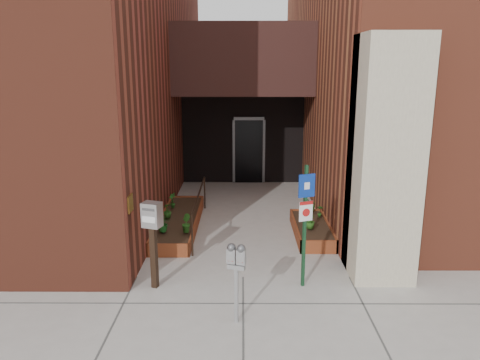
{
  "coord_description": "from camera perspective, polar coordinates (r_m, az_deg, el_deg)",
  "views": [
    {
      "loc": [
        -0.02,
        -8.06,
        3.89
      ],
      "look_at": [
        -0.07,
        1.8,
        1.43
      ],
      "focal_mm": 35.0,
      "sensor_mm": 36.0,
      "label": 1
    }
  ],
  "objects": [
    {
      "name": "payment_dropbox",
      "position": [
        8.28,
        -10.62,
        -5.63
      ],
      "size": [
        0.37,
        0.32,
        1.58
      ],
      "color": "black",
      "rests_on": "ground"
    },
    {
      "name": "architecture",
      "position": [
        15.0,
        -0.37,
        18.17
      ],
      "size": [
        20.0,
        14.6,
        10.0
      ],
      "color": "brown",
      "rests_on": "ground"
    },
    {
      "name": "shrub_left_c",
      "position": [
        11.34,
        -8.86,
        -3.7
      ],
      "size": [
        0.28,
        0.28,
        0.35
      ],
      "primitive_type": "imported",
      "rotation": [
        0.0,
        0.0,
        3.9
      ],
      "color": "#215017",
      "rests_on": "planter_left"
    },
    {
      "name": "shrub_left_b",
      "position": [
        10.32,
        -6.62,
        -5.24
      ],
      "size": [
        0.28,
        0.28,
        0.41
      ],
      "primitive_type": "imported",
      "rotation": [
        0.0,
        0.0,
        1.87
      ],
      "color": "#245E1A",
      "rests_on": "planter_left"
    },
    {
      "name": "parking_meter",
      "position": [
        7.11,
        -0.46,
        -9.99
      ],
      "size": [
        0.3,
        0.18,
        1.29
      ],
      "color": "#9E9EA0",
      "rests_on": "ground"
    },
    {
      "name": "ground",
      "position": [
        8.95,
        0.37,
        -11.76
      ],
      "size": [
        80.0,
        80.0,
        0.0
      ],
      "primitive_type": "plane",
      "color": "#9E9991",
      "rests_on": "ground"
    },
    {
      "name": "shrub_left_a",
      "position": [
        10.43,
        -9.34,
        -5.22
      ],
      "size": [
        0.41,
        0.41,
        0.37
      ],
      "primitive_type": "imported",
      "rotation": [
        0.0,
        0.0,
        0.25
      ],
      "color": "#1A5C1D",
      "rests_on": "planter_left"
    },
    {
      "name": "shrub_right_a",
      "position": [
        10.59,
        8.56,
        -4.9
      ],
      "size": [
        0.28,
        0.28,
        0.37
      ],
      "primitive_type": "imported",
      "rotation": [
        0.0,
        0.0,
        1.07
      ],
      "color": "#275618",
      "rests_on": "planter_right"
    },
    {
      "name": "planter_right",
      "position": [
        11.04,
        8.73,
        -6.05
      ],
      "size": [
        0.8,
        2.2,
        0.3
      ],
      "color": "brown",
      "rests_on": "ground"
    },
    {
      "name": "shrub_left_d",
      "position": [
        12.07,
        -8.24,
        -2.48
      ],
      "size": [
        0.29,
        0.29,
        0.39
      ],
      "primitive_type": "imported",
      "rotation": [
        0.0,
        0.0,
        5.47
      ],
      "color": "#21601B",
      "rests_on": "planter_left"
    },
    {
      "name": "sign_post",
      "position": [
        8.18,
        7.97,
        -4.08
      ],
      "size": [
        0.29,
        0.13,
        2.22
      ],
      "color": "#153C20",
      "rests_on": "ground"
    },
    {
      "name": "planter_left",
      "position": [
        11.5,
        -7.42,
        -5.19
      ],
      "size": [
        0.9,
        3.6,
        0.3
      ],
      "color": "brown",
      "rests_on": "ground"
    },
    {
      "name": "shrub_right_c",
      "position": [
        11.8,
        8.68,
        -3.07
      ],
      "size": [
        0.3,
        0.3,
        0.32
      ],
      "primitive_type": "imported",
      "rotation": [
        0.0,
        0.0,
        4.65
      ],
      "color": "#2A631C",
      "rests_on": "planter_right"
    },
    {
      "name": "shrub_right_b",
      "position": [
        11.4,
        9.71,
        -3.76
      ],
      "size": [
        0.2,
        0.2,
        0.3
      ],
      "primitive_type": "imported",
      "rotation": [
        0.0,
        0.0,
        2.81
      ],
      "color": "#23601B",
      "rests_on": "planter_right"
    },
    {
      "name": "handrail",
      "position": [
        11.21,
        -5.02,
        -2.34
      ],
      "size": [
        0.04,
        3.34,
        0.9
      ],
      "color": "black",
      "rests_on": "ground"
    }
  ]
}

